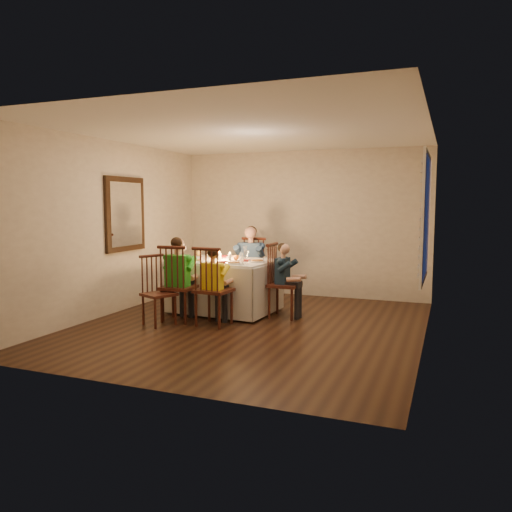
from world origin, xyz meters
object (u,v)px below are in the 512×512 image
at_px(chair_extra, 160,325).
at_px(serving_bowl, 213,255).
at_px(dining_table, 224,275).
at_px(child_green, 179,321).
at_px(chair_end, 284,317).
at_px(child_yellow, 214,325).
at_px(adult, 251,302).
at_px(child_teal, 284,317).
at_px(chair_near_left, 179,321).
at_px(chair_near_right, 214,325).
at_px(chair_adult, 251,302).

relative_size(chair_extra, serving_bowl, 4.81).
bearing_deg(dining_table, child_green, -108.20).
bearing_deg(dining_table, chair_end, 2.42).
bearing_deg(child_yellow, adult, -81.11).
relative_size(child_yellow, child_teal, 0.98).
distance_m(dining_table, chair_near_left, 1.04).
bearing_deg(chair_extra, chair_end, -28.95).
relative_size(chair_end, child_teal, 1.00).
relative_size(chair_near_left, chair_near_right, 1.00).
height_order(adult, child_green, adult).
relative_size(chair_near_left, chair_extra, 1.13).
xyz_separation_m(chair_extra, child_green, (0.13, 0.30, 0.00)).
xyz_separation_m(chair_extra, adult, (0.58, 1.91, 0.00)).
height_order(chair_near_left, child_green, child_green).
relative_size(chair_adult, chair_end, 1.00).
bearing_deg(chair_near_left, child_teal, -153.39).
height_order(chair_end, serving_bowl, serving_bowl).
xyz_separation_m(chair_near_left, serving_bowl, (-0.02, 1.15, 0.83)).
height_order(dining_table, chair_near_left, dining_table).
bearing_deg(child_teal, chair_near_right, 137.00).
distance_m(child_teal, serving_bowl, 1.62).
bearing_deg(chair_near_left, chair_end, -153.39).
xyz_separation_m(chair_adult, child_teal, (0.88, -0.85, 0.00)).
relative_size(chair_near_right, serving_bowl, 5.43).
bearing_deg(child_yellow, chair_near_right, -175.51).
bearing_deg(chair_extra, adult, 8.01).
bearing_deg(chair_end, adult, 46.05).
xyz_separation_m(chair_near_left, chair_end, (1.32, 0.77, 0.00)).
xyz_separation_m(child_green, serving_bowl, (-0.02, 1.15, 0.83)).
height_order(chair_adult, child_green, child_green).
distance_m(dining_table, child_green, 1.04).
height_order(chair_adult, serving_bowl, serving_bowl).
bearing_deg(chair_near_left, chair_near_right, 172.67).
bearing_deg(child_green, chair_near_right, 172.67).
distance_m(chair_near_right, chair_end, 1.10).
xyz_separation_m(dining_table, child_yellow, (0.24, -0.84, -0.57)).
bearing_deg(chair_near_right, chair_near_left, 0.57).
height_order(chair_extra, child_yellow, child_yellow).
xyz_separation_m(chair_adult, child_yellow, (0.13, -1.65, 0.00)).
bearing_deg(child_teal, child_green, 120.06).
relative_size(chair_near_right, chair_end, 1.00).
bearing_deg(chair_near_right, child_green, 0.57).
bearing_deg(child_green, chair_extra, 62.52).
bearing_deg(serving_bowl, child_green, -88.95).
bearing_deg(adult, child_teal, -48.73).
height_order(child_green, serving_bowl, serving_bowl).
bearing_deg(dining_table, child_yellow, -69.67).
height_order(child_green, child_yellow, child_green).
height_order(dining_table, chair_end, dining_table).
distance_m(chair_end, serving_bowl, 1.62).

